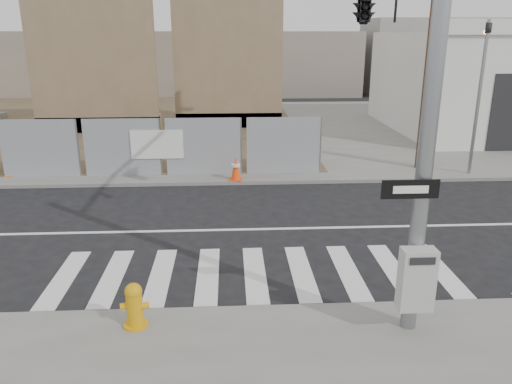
{
  "coord_description": "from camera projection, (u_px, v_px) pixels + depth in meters",
  "views": [
    {
      "loc": [
        -0.5,
        -12.08,
        4.9
      ],
      "look_at": [
        0.09,
        -1.17,
        1.4
      ],
      "focal_mm": 35.0,
      "sensor_mm": 36.0,
      "label": 1
    }
  ],
  "objects": [
    {
      "name": "ground",
      "position": [
        250.0,
        230.0,
        13.0
      ],
      "size": [
        100.0,
        100.0,
        0.0
      ],
      "primitive_type": "plane",
      "color": "black",
      "rests_on": "ground"
    },
    {
      "name": "sidewalk_far",
      "position": [
        239.0,
        129.0,
        26.3
      ],
      "size": [
        50.0,
        20.0,
        0.12
      ],
      "primitive_type": "cube",
      "color": "slate",
      "rests_on": "ground"
    },
    {
      "name": "signal_pole",
      "position": [
        381.0,
        39.0,
        9.73
      ],
      "size": [
        0.96,
        5.87,
        7.0
      ],
      "color": "gray",
      "rests_on": "sidewalk_near"
    },
    {
      "name": "far_signal_pole",
      "position": [
        482.0,
        77.0,
        16.73
      ],
      "size": [
        0.16,
        0.2,
        5.6
      ],
      "color": "gray",
      "rests_on": "sidewalk_far"
    },
    {
      "name": "concrete_wall_left",
      "position": [
        94.0,
        66.0,
        24.05
      ],
      "size": [
        6.0,
        1.3,
        8.0
      ],
      "color": "brown",
      "rests_on": "sidewalk_far"
    },
    {
      "name": "concrete_wall_right",
      "position": [
        228.0,
        64.0,
        25.34
      ],
      "size": [
        5.5,
        1.3,
        8.0
      ],
      "color": "brown",
      "rests_on": "sidewalk_far"
    },
    {
      "name": "utility_pole_right",
      "position": [
        433.0,
        23.0,
        16.98
      ],
      "size": [
        1.6,
        0.28,
        10.0
      ],
      "color": "#503825",
      "rests_on": "sidewalk_far"
    },
    {
      "name": "fire_hydrant",
      "position": [
        134.0,
        305.0,
        8.41
      ],
      "size": [
        0.51,
        0.51,
        0.8
      ],
      "rotation": [
        0.0,
        0.0,
        0.24
      ],
      "color": "#D0920B",
      "rests_on": "sidewalk_near"
    },
    {
      "name": "traffic_cone_c",
      "position": [
        8.0,
        165.0,
        17.34
      ],
      "size": [
        0.49,
        0.49,
        0.77
      ],
      "rotation": [
        0.0,
        0.0,
        -0.26
      ],
      "color": "orange",
      "rests_on": "sidewalk_far"
    },
    {
      "name": "traffic_cone_d",
      "position": [
        236.0,
        169.0,
        16.85
      ],
      "size": [
        0.48,
        0.48,
        0.8
      ],
      "rotation": [
        0.0,
        0.0,
        -0.18
      ],
      "color": "#FF430D",
      "rests_on": "sidewalk_far"
    }
  ]
}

